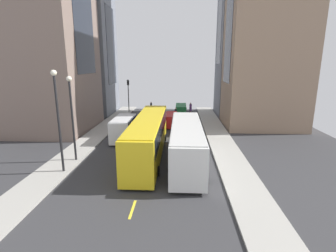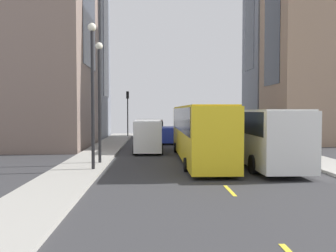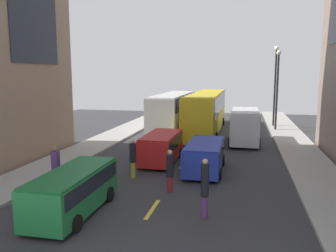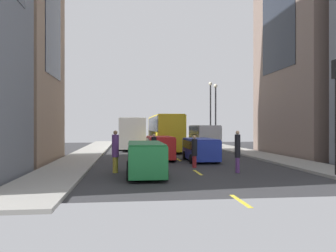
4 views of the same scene
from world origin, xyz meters
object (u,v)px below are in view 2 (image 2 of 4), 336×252
car_red_0 (199,134)px  car_blue_2 (170,134)px  pedestrian_crossing_near (217,129)px  city_bus_white (257,131)px  pedestrian_walking_far (201,131)px  pedestrian_crossing_mid (162,128)px  streetcar_yellow (198,128)px  car_green_1 (202,130)px  pedestrian_waiting_curb (179,131)px  traffic_light_near_corner (128,105)px  delivery_van_white (148,133)px

car_red_0 → car_blue_2: 3.09m
car_blue_2 → pedestrian_crossing_near: bearing=-137.0°
city_bus_white → pedestrian_walking_far: (1.24, -16.57, -0.94)m
pedestrian_crossing_near → pedestrian_crossing_mid: bearing=-3.6°
pedestrian_walking_far → car_red_0: bearing=-95.8°
city_bus_white → car_blue_2: size_ratio=2.61×
streetcar_yellow → car_red_0: size_ratio=3.28×
car_green_1 → pedestrian_crossing_mid: 4.99m
pedestrian_crossing_mid → pedestrian_walking_far: size_ratio=1.12×
pedestrian_waiting_curb → pedestrian_crossing_mid: size_ratio=0.86×
car_green_1 → pedestrian_waiting_curb: 4.43m
streetcar_yellow → pedestrian_crossing_near: size_ratio=6.42×
pedestrian_crossing_near → traffic_light_near_corner: (10.66, -3.04, 2.83)m
city_bus_white → pedestrian_walking_far: city_bus_white is taller
streetcar_yellow → car_red_0: bearing=-97.4°
car_red_0 → pedestrian_walking_far: (-0.70, -3.37, 0.05)m
car_red_0 → pedestrian_crossing_mid: pedestrian_crossing_mid is taller
car_red_0 → pedestrian_crossing_mid: 8.31m
pedestrian_waiting_curb → pedestrian_crossing_near: size_ratio=0.85×
delivery_van_white → pedestrian_waiting_curb: (-3.29, -11.88, -0.49)m
car_blue_2 → city_bus_white: bearing=107.9°
pedestrian_waiting_curb → traffic_light_near_corner: bearing=-31.5°
car_blue_2 → pedestrian_crossing_mid: size_ratio=2.03×
city_bus_white → traffic_light_near_corner: 25.02m
pedestrian_waiting_curb → pedestrian_walking_far: bearing=151.2°
car_blue_2 → pedestrian_waiting_curb: (-1.16, -3.65, 0.07)m
city_bus_white → pedestrian_walking_far: size_ratio=5.95×
car_red_0 → pedestrian_walking_far: bearing=-101.8°
car_red_0 → pedestrian_waiting_curb: (1.60, -5.03, 0.00)m
pedestrian_crossing_near → pedestrian_crossing_mid: pedestrian_crossing_near is taller
streetcar_yellow → car_green_1: 19.98m
city_bus_white → traffic_light_near_corner: (9.58, -23.03, 2.02)m
car_green_1 → pedestrian_walking_far: 4.90m
car_green_1 → traffic_light_near_corner: traffic_light_near_corner is taller
delivery_van_white → pedestrian_waiting_curb: 12.34m
car_blue_2 → traffic_light_near_corner: bearing=-60.0°
pedestrian_waiting_curb → pedestrian_walking_far: size_ratio=0.96×
pedestrian_waiting_curb → traffic_light_near_corner: size_ratio=0.35×
car_blue_2 → pedestrian_crossing_mid: pedestrian_crossing_mid is taller
streetcar_yellow → pedestrian_crossing_mid: size_ratio=6.46×
delivery_van_white → car_green_1: (-6.39, -15.05, -0.52)m
pedestrian_waiting_curb → pedestrian_walking_far: (-2.31, 1.66, 0.05)m
car_green_1 → pedestrian_waiting_curb: bearing=45.7°
car_blue_2 → pedestrian_crossing_mid: (0.69, -6.16, 0.25)m
pedestrian_waiting_curb → city_bus_white: bearing=108.0°
car_blue_2 → pedestrian_waiting_curb: size_ratio=2.36×
streetcar_yellow → car_green_1: (-2.99, -19.72, -1.13)m
car_blue_2 → pedestrian_waiting_curb: bearing=-107.6°
delivery_van_white → pedestrian_crossing_mid: (-1.44, -14.40, -0.30)m
car_green_1 → pedestrian_walking_far: pedestrian_walking_far is taller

